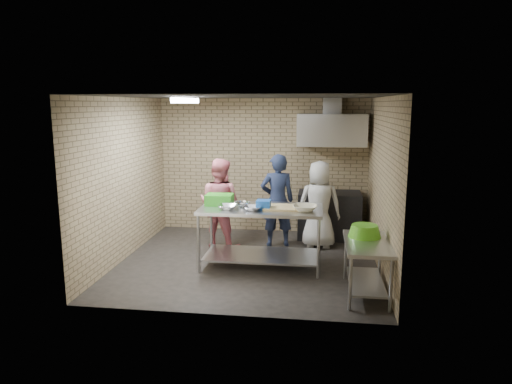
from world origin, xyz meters
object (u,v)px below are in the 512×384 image
green_crate (219,200)px  man_navy (277,200)px  bottle_red (334,133)px  woman_pink (220,203)px  side_counter (366,268)px  prep_table (261,237)px  bottle_green (355,134)px  green_basin (365,231)px  blue_tub (263,205)px  woman_white (319,204)px  stove (329,215)px

green_crate → man_navy: 1.34m
bottle_red → man_navy: 1.80m
green_crate → woman_pink: (-0.17, 0.79, -0.24)m
side_counter → green_crate: 2.60m
green_crate → woman_pink: 0.84m
man_navy → bottle_red: bearing=-151.4°
prep_table → bottle_green: size_ratio=12.91×
green_basin → bottle_green: bottle_green is taller
green_basin → prep_table: bearing=155.8°
green_basin → green_crate: bearing=160.0°
bottle_red → woman_pink: (-2.04, -1.13, -1.21)m
bottle_green → woman_pink: (-2.44, -1.13, -1.20)m
blue_tub → green_basin: blue_tub is taller
side_counter → green_basin: green_basin is taller
green_crate → woman_white: size_ratio=0.27×
side_counter → blue_tub: size_ratio=5.58×
stove → man_navy: size_ratio=0.70×
bottle_red → woman_pink: size_ratio=0.11×
stove → man_navy: (-0.96, -0.67, 0.40)m
blue_tub → woman_pink: bearing=132.4°
woman_white → woman_pink: bearing=6.4°
blue_tub → woman_pink: size_ratio=0.13×
woman_white → man_navy: bearing=0.3°
blue_tub → woman_white: 1.55m
stove → green_basin: bearing=-80.2°
stove → man_navy: 1.24m
man_navy → woman_white: man_navy is taller
side_counter → woman_pink: woman_pink is taller
prep_table → blue_tub: bearing=-63.4°
woman_pink → prep_table: bearing=148.2°
green_basin → man_navy: bearing=127.3°
man_navy → stove: bearing=-158.5°
blue_tub → woman_pink: 1.38m
prep_table → side_counter: bearing=-31.1°
prep_table → side_counter: prep_table is taller
side_counter → stove: size_ratio=1.00×
green_crate → side_counter: bearing=-25.2°
bottle_green → blue_tub: bearing=-125.4°
green_crate → bottle_red: bottle_red is taller
bottle_red → woman_pink: bottle_red is taller
green_basin → woman_white: woman_white is taller
green_basin → bottle_green: size_ratio=3.07×
green_basin → bottle_red: bottle_red is taller
prep_table → green_crate: bearing=170.3°
prep_table → man_navy: size_ratio=1.13×
green_crate → prep_table: bearing=-9.7°
bottle_green → woman_white: (-0.65, -0.89, -1.22)m
stove → bottle_red: bearing=78.2°
bottle_green → woman_white: bearing=-126.2°
green_crate → bottle_green: (2.27, 1.92, 0.96)m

